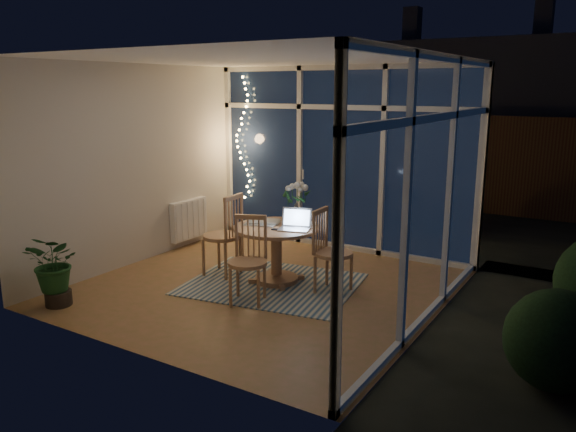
# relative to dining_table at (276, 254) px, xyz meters

# --- Properties ---
(floor) EXTENTS (4.00, 4.00, 0.00)m
(floor) POSITION_rel_dining_table_xyz_m (-0.03, -0.22, -0.35)
(floor) COLOR olive
(floor) RESTS_ON ground
(ceiling) EXTENTS (4.00, 4.00, 0.00)m
(ceiling) POSITION_rel_dining_table_xyz_m (-0.03, -0.22, 2.25)
(ceiling) COLOR white
(ceiling) RESTS_ON wall_back
(wall_back) EXTENTS (4.00, 0.04, 2.60)m
(wall_back) POSITION_rel_dining_table_xyz_m (-0.03, 1.78, 0.95)
(wall_back) COLOR beige
(wall_back) RESTS_ON floor
(wall_front) EXTENTS (4.00, 0.04, 2.60)m
(wall_front) POSITION_rel_dining_table_xyz_m (-0.03, -2.22, 0.95)
(wall_front) COLOR beige
(wall_front) RESTS_ON floor
(wall_left) EXTENTS (0.04, 4.00, 2.60)m
(wall_left) POSITION_rel_dining_table_xyz_m (-2.03, -0.22, 0.95)
(wall_left) COLOR beige
(wall_left) RESTS_ON floor
(wall_right) EXTENTS (0.04, 4.00, 2.60)m
(wall_right) POSITION_rel_dining_table_xyz_m (1.97, -0.22, 0.95)
(wall_right) COLOR beige
(wall_right) RESTS_ON floor
(window_wall_back) EXTENTS (4.00, 0.10, 2.60)m
(window_wall_back) POSITION_rel_dining_table_xyz_m (-0.03, 1.74, 0.95)
(window_wall_back) COLOR silver
(window_wall_back) RESTS_ON floor
(window_wall_right) EXTENTS (0.10, 4.00, 2.60)m
(window_wall_right) POSITION_rel_dining_table_xyz_m (1.93, -0.22, 0.95)
(window_wall_right) COLOR silver
(window_wall_right) RESTS_ON floor
(radiator) EXTENTS (0.10, 0.70, 0.58)m
(radiator) POSITION_rel_dining_table_xyz_m (-1.97, 0.68, 0.05)
(radiator) COLOR white
(radiator) RESTS_ON wall_left
(fairy_lights) EXTENTS (0.24, 0.10, 1.85)m
(fairy_lights) POSITION_rel_dining_table_xyz_m (-1.68, 1.66, 1.18)
(fairy_lights) COLOR #F7C662
(fairy_lights) RESTS_ON window_wall_back
(garden_patio) EXTENTS (12.00, 6.00, 0.10)m
(garden_patio) POSITION_rel_dining_table_xyz_m (0.47, 4.78, -0.41)
(garden_patio) COLOR black
(garden_patio) RESTS_ON ground
(garden_fence) EXTENTS (11.00, 0.08, 1.80)m
(garden_fence) POSITION_rel_dining_table_xyz_m (-0.03, 5.28, 0.55)
(garden_fence) COLOR #3E2016
(garden_fence) RESTS_ON ground
(neighbour_roof) EXTENTS (7.00, 3.00, 2.20)m
(neighbour_roof) POSITION_rel_dining_table_xyz_m (0.27, 8.28, 1.85)
(neighbour_roof) COLOR #353840
(neighbour_roof) RESTS_ON ground
(garden_shrubs) EXTENTS (0.90, 0.90, 0.90)m
(garden_shrubs) POSITION_rel_dining_table_xyz_m (-0.83, 3.18, 0.10)
(garden_shrubs) COLOR black
(garden_shrubs) RESTS_ON ground
(rug) EXTENTS (2.18, 1.86, 0.01)m
(rug) POSITION_rel_dining_table_xyz_m (-0.00, -0.10, -0.34)
(rug) COLOR beige
(rug) RESTS_ON floor
(dining_table) EXTENTS (1.17, 1.17, 0.69)m
(dining_table) POSITION_rel_dining_table_xyz_m (0.00, 0.00, 0.00)
(dining_table) COLOR #A36749
(dining_table) RESTS_ON floor
(chair_left) EXTENTS (0.51, 0.51, 1.05)m
(chair_left) POSITION_rel_dining_table_xyz_m (-0.73, -0.12, 0.18)
(chair_left) COLOR #A36749
(chair_left) RESTS_ON floor
(chair_right) EXTENTS (0.47, 0.47, 0.98)m
(chair_right) POSITION_rel_dining_table_xyz_m (0.74, 0.05, 0.14)
(chair_right) COLOR #A36749
(chair_right) RESTS_ON floor
(chair_front) EXTENTS (0.58, 0.58, 0.97)m
(chair_front) POSITION_rel_dining_table_xyz_m (0.10, -0.73, 0.14)
(chair_front) COLOR #A36749
(chair_front) RESTS_ON floor
(laptop) EXTENTS (0.42, 0.38, 0.26)m
(laptop) POSITION_rel_dining_table_xyz_m (0.27, -0.03, 0.48)
(laptop) COLOR silver
(laptop) RESTS_ON dining_table
(flower_vase) EXTENTS (0.23, 0.23, 0.21)m
(flower_vase) POSITION_rel_dining_table_xyz_m (0.08, 0.33, 0.45)
(flower_vase) COLOR silver
(flower_vase) RESTS_ON dining_table
(bowl) EXTENTS (0.17, 0.17, 0.04)m
(bowl) POSITION_rel_dining_table_xyz_m (0.33, 0.24, 0.37)
(bowl) COLOR white
(bowl) RESTS_ON dining_table
(newspapers) EXTENTS (0.43, 0.36, 0.02)m
(newspapers) POSITION_rel_dining_table_xyz_m (-0.25, 0.05, 0.36)
(newspapers) COLOR silver
(newspapers) RESTS_ON dining_table
(phone) EXTENTS (0.12, 0.08, 0.01)m
(phone) POSITION_rel_dining_table_xyz_m (0.10, -0.14, 0.35)
(phone) COLOR black
(phone) RESTS_ON dining_table
(potted_plant) EXTENTS (0.60, 0.54, 0.76)m
(potted_plant) POSITION_rel_dining_table_xyz_m (-1.61, -1.85, 0.03)
(potted_plant) COLOR #18441C
(potted_plant) RESTS_ON floor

